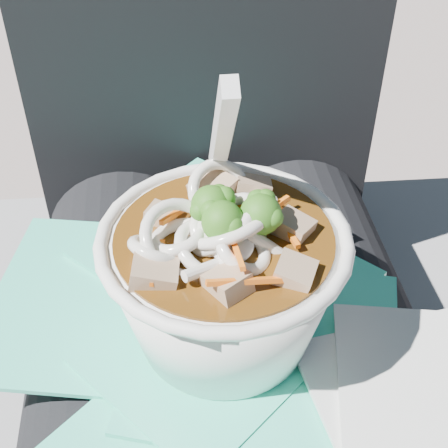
{
  "coord_description": "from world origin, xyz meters",
  "views": [
    {
      "loc": [
        -0.04,
        -0.3,
        0.96
      ],
      "look_at": [
        -0.01,
        0.0,
        0.71
      ],
      "focal_mm": 50.0,
      "sensor_mm": 36.0,
      "label": 1
    }
  ],
  "objects": [
    {
      "name": "stone_ledge",
      "position": [
        0.0,
        0.15,
        0.22
      ],
      "size": [
        1.02,
        0.53,
        0.44
      ],
      "primitive_type": "cube",
      "rotation": [
        0.0,
        0.0,
        -0.03
      ],
      "color": "slate",
      "rests_on": "ground"
    },
    {
      "name": "lap",
      "position": [
        0.0,
        0.0,
        0.52
      ],
      "size": [
        0.34,
        0.48,
        0.16
      ],
      "color": "black",
      "rests_on": "stone_ledge"
    },
    {
      "name": "person_body",
      "position": [
        0.0,
        0.09,
        0.54
      ],
      "size": [
        0.34,
        0.94,
        0.99
      ],
      "color": "black",
      "rests_on": "ground"
    },
    {
      "name": "plastic_bag",
      "position": [
        -0.03,
        0.02,
        0.6
      ],
      "size": [
        0.34,
        0.47,
        0.01
      ],
      "color": "#31CDA7",
      "rests_on": "lap"
    },
    {
      "name": "napkins",
      "position": [
        0.12,
        -0.07,
        0.61
      ],
      "size": [
        0.16,
        0.17,
        0.01
      ],
      "color": "silver",
      "rests_on": "plastic_bag"
    },
    {
      "name": "udon_bowl",
      "position": [
        -0.01,
        0.0,
        0.67
      ],
      "size": [
        0.19,
        0.19,
        0.2
      ],
      "color": "white",
      "rests_on": "plastic_bag"
    }
  ]
}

